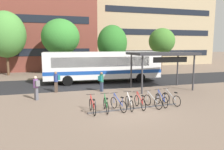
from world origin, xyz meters
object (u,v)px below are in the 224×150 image
(parked_bicycle_green_1, at_px, (106,105))
(street_tree_1, at_px, (6,35))
(transit_shelter, at_px, (162,55))
(parked_bicycle_red_4, at_px, (140,102))
(parked_bicycle_blue_6, at_px, (161,100))
(street_tree_0, at_px, (162,41))
(parked_bicycle_silver_7, at_px, (171,99))
(street_tree_2, at_px, (112,43))
(commuter_grey_pack_0, at_px, (36,86))
(parked_bicycle_red_0, at_px, (92,106))
(parked_bicycle_silver_5, at_px, (153,101))
(city_bus, at_px, (104,66))
(parked_bicycle_white_3, at_px, (129,103))
(commuter_teal_pack_1, at_px, (101,80))
(street_tree_3, at_px, (61,37))
(parked_bicycle_blue_2, at_px, (118,104))
(commuter_teal_pack_2, at_px, (56,80))

(parked_bicycle_green_1, relative_size, street_tree_1, 0.21)
(transit_shelter, bearing_deg, parked_bicycle_red_4, -131.04)
(transit_shelter, bearing_deg, parked_bicycle_blue_6, -119.09)
(street_tree_0, bearing_deg, parked_bicycle_silver_7, -117.05)
(street_tree_2, bearing_deg, commuter_grey_pack_0, -127.99)
(transit_shelter, relative_size, commuter_grey_pack_0, 3.24)
(parked_bicycle_red_0, height_order, parked_bicycle_silver_5, same)
(commuter_grey_pack_0, height_order, street_tree_2, street_tree_2)
(city_bus, bearing_deg, parked_bicycle_red_0, -104.69)
(parked_bicycle_silver_5, distance_m, parked_bicycle_silver_7, 1.48)
(parked_bicycle_green_1, relative_size, parked_bicycle_blue_6, 1.00)
(parked_bicycle_white_3, relative_size, commuter_teal_pack_1, 1.03)
(street_tree_0, bearing_deg, parked_bicycle_green_1, -127.88)
(parked_bicycle_silver_5, distance_m, street_tree_3, 18.72)
(parked_bicycle_blue_2, relative_size, commuter_teal_pack_2, 0.96)
(city_bus, relative_size, transit_shelter, 2.17)
(street_tree_2, bearing_deg, commuter_teal_pack_2, -129.13)
(parked_bicycle_green_1, xyz_separation_m, parked_bicycle_silver_7, (4.48, 0.24, 0.00))
(commuter_grey_pack_0, bearing_deg, city_bus, -78.19)
(parked_bicycle_red_0, bearing_deg, parked_bicycle_silver_7, -88.28)
(parked_bicycle_blue_2, height_order, parked_bicycle_silver_5, same)
(parked_bicycle_red_0, relative_size, transit_shelter, 0.31)
(parked_bicycle_blue_6, distance_m, street_tree_2, 15.58)
(city_bus, height_order, parked_bicycle_blue_2, city_bus)
(street_tree_3, bearing_deg, parked_bicycle_silver_7, -70.23)
(commuter_teal_pack_2, distance_m, street_tree_2, 12.21)
(parked_bicycle_red_0, distance_m, parked_bicycle_silver_7, 5.29)
(parked_bicycle_red_0, distance_m, commuter_teal_pack_2, 6.43)
(parked_bicycle_blue_2, height_order, commuter_grey_pack_0, commuter_grey_pack_0)
(parked_bicycle_white_3, relative_size, parked_bicycle_silver_5, 1.03)
(parked_bicycle_red_0, xyz_separation_m, commuter_teal_pack_1, (1.78, 5.39, 0.57))
(parked_bicycle_white_3, height_order, parked_bicycle_silver_5, same)
(parked_bicycle_silver_7, height_order, street_tree_2, street_tree_2)
(parked_bicycle_white_3, bearing_deg, street_tree_2, -7.16)
(parked_bicycle_red_0, bearing_deg, commuter_teal_pack_1, -19.70)
(parked_bicycle_silver_5, height_order, parked_bicycle_silver_7, same)
(parked_bicycle_red_4, bearing_deg, street_tree_0, -32.65)
(parked_bicycle_blue_2, xyz_separation_m, parked_bicycle_silver_5, (2.26, 0.00, 0.00))
(street_tree_2, bearing_deg, street_tree_0, 7.58)
(parked_bicycle_silver_5, distance_m, street_tree_0, 19.38)
(parked_bicycle_silver_5, relative_size, street_tree_2, 0.26)
(parked_bicycle_green_1, height_order, commuter_teal_pack_2, commuter_teal_pack_2)
(parked_bicycle_blue_2, xyz_separation_m, parked_bicycle_blue_6, (2.97, 0.18, 0.00))
(parked_bicycle_silver_5, bearing_deg, parked_bicycle_blue_2, 75.14)
(parked_bicycle_silver_7, distance_m, commuter_teal_pack_1, 6.21)
(parked_bicycle_silver_5, xyz_separation_m, commuter_teal_pack_2, (-5.68, 6.10, 0.62))
(street_tree_0, bearing_deg, commuter_teal_pack_1, -136.91)
(parked_bicycle_blue_6, xyz_separation_m, street_tree_1, (-12.22, 18.04, 4.86))
(parked_bicycle_white_3, bearing_deg, parked_bicycle_red_0, 97.19)
(parked_bicycle_green_1, height_order, street_tree_2, street_tree_2)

